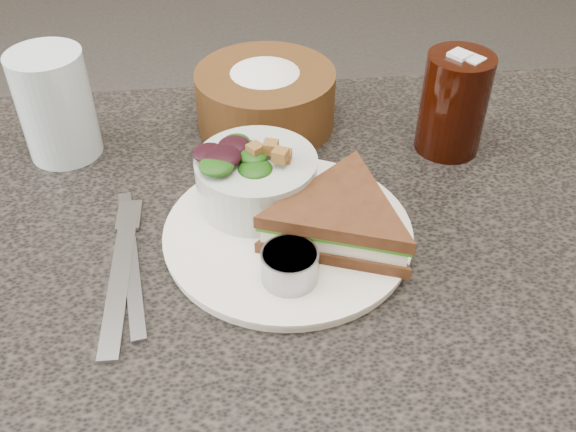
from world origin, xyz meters
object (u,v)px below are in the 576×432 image
Objects in this scene: dinner_plate at (288,234)px; dressing_ramekin at (290,266)px; cola_glass at (454,99)px; water_glass at (56,105)px; sandwich at (340,219)px; salad_bowl at (256,172)px; bread_basket at (265,89)px.

dressing_ramekin is (-0.01, -0.07, 0.02)m from dinner_plate.
dressing_ramekin is 0.41× the size of cola_glass.
cola_glass reaches higher than dinner_plate.
water_glass reaches higher than dressing_ramekin.
salad_bowl is at bearing 158.66° from sandwich.
dressing_ramekin is 0.30m from bread_basket.
water_glass reaches higher than dinner_plate.
sandwich reaches higher than dressing_ramekin.
sandwich is at bearing -33.61° from water_glass.
bread_basket is 1.31× the size of cola_glass.
cola_glass is 0.47m from water_glass.
cola_glass is (0.22, 0.15, 0.06)m from dinner_plate.
salad_bowl is at bearing -97.68° from bread_basket.
sandwich is at bearing -76.93° from bread_basket.
dinner_plate is 0.07m from salad_bowl.
bread_basket is 0.25m from water_glass.
bread_basket is at bearing 89.86° from dressing_ramekin.
sandwich is 0.23m from cola_glass.
salad_bowl is 0.13m from dressing_ramekin.
cola_glass is (0.24, 0.09, 0.02)m from salad_bowl.
dressing_ramekin reaches higher than dinner_plate.
dinner_plate is at bearing -145.54° from cola_glass.
bread_basket is at bearing 8.69° from water_glass.
sandwich is 0.08m from dressing_ramekin.
salad_bowl is 0.17m from bread_basket.
bread_basket is at bearing 123.17° from sandwich.
bread_basket is 0.23m from cola_glass.
sandwich is 0.37m from water_glass.
salad_bowl reaches higher than sandwich.
salad_bowl is 2.37× the size of dressing_ramekin.
bread_basket is at bearing 82.32° from salad_bowl.
bread_basket is at bearing 91.29° from dinner_plate.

